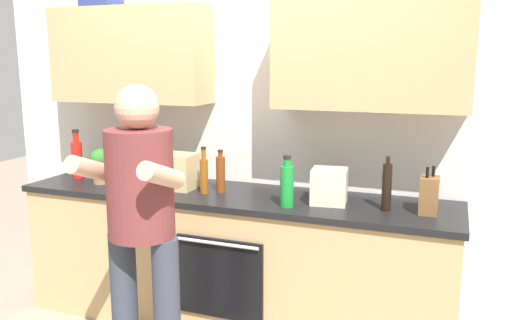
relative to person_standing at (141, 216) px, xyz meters
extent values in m
cube|color=silver|center=(0.15, 1.17, 0.29)|extent=(4.00, 0.06, 2.50)
cube|color=tan|center=(-0.68, 0.98, 0.81)|extent=(1.14, 0.32, 0.65)
cube|color=tan|center=(0.98, 0.98, 0.81)|extent=(1.14, 0.32, 0.65)
cube|color=tan|center=(0.15, 0.81, -0.53)|extent=(2.80, 0.60, 0.86)
cube|color=black|center=(0.15, 0.81, -0.08)|extent=(2.84, 0.64, 0.04)
cube|color=black|center=(0.20, 0.50, -0.51)|extent=(0.56, 0.02, 0.50)
cylinder|color=silver|center=(0.20, 0.48, -0.28)|extent=(0.52, 0.02, 0.02)
cylinder|color=#383D4C|center=(-0.13, 0.01, -0.53)|extent=(0.14, 0.14, 0.86)
cylinder|color=#383D4C|center=(0.13, 0.01, -0.53)|extent=(0.14, 0.14, 0.86)
cylinder|color=brown|center=(0.00, 0.01, 0.17)|extent=(0.34, 0.34, 0.55)
sphere|color=#D8AD8C|center=(0.00, 0.01, 0.56)|extent=(0.22, 0.22, 0.22)
cylinder|color=#D8AD8C|center=(-0.20, -0.11, 0.25)|extent=(0.09, 0.31, 0.19)
cylinder|color=#D8AD8C|center=(0.20, -0.11, 0.25)|extent=(0.09, 0.31, 0.19)
cylinder|color=red|center=(-1.07, 0.83, 0.07)|extent=(0.08, 0.08, 0.26)
cylinder|color=red|center=(-1.07, 0.83, 0.24)|extent=(0.04, 0.04, 0.07)
cylinder|color=black|center=(-1.07, 0.83, 0.28)|extent=(0.05, 0.05, 0.02)
cylinder|color=#198C33|center=(0.58, 0.64, 0.06)|extent=(0.08, 0.08, 0.24)
cylinder|color=#198C33|center=(0.58, 0.64, 0.20)|extent=(0.04, 0.04, 0.04)
cylinder|color=black|center=(0.58, 0.64, 0.23)|extent=(0.05, 0.05, 0.02)
cylinder|color=black|center=(1.13, 0.76, 0.07)|extent=(0.05, 0.05, 0.27)
cylinder|color=black|center=(1.13, 0.76, 0.22)|extent=(0.02, 0.02, 0.03)
cylinder|color=black|center=(1.13, 0.76, 0.25)|extent=(0.02, 0.02, 0.01)
cylinder|color=#8C4C14|center=(-0.01, 0.75, 0.05)|extent=(0.05, 0.05, 0.22)
cylinder|color=#8C4C14|center=(-0.01, 0.75, 0.19)|extent=(0.03, 0.03, 0.07)
cylinder|color=black|center=(-0.01, 0.75, 0.23)|extent=(0.03, 0.03, 0.01)
cylinder|color=brown|center=(0.07, 0.82, 0.05)|extent=(0.06, 0.06, 0.23)
cylinder|color=brown|center=(0.07, 0.82, 0.19)|extent=(0.03, 0.03, 0.03)
cylinder|color=black|center=(0.07, 0.82, 0.21)|extent=(0.03, 0.03, 0.01)
cylinder|color=#33598C|center=(-0.65, 0.85, -0.02)|extent=(0.07, 0.07, 0.09)
cube|color=brown|center=(1.36, 0.79, 0.04)|extent=(0.10, 0.14, 0.21)
cylinder|color=black|center=(1.34, 0.77, 0.18)|extent=(0.02, 0.02, 0.06)
cylinder|color=black|center=(1.37, 0.81, 0.18)|extent=(0.02, 0.02, 0.06)
cylinder|color=#9E6647|center=(-0.80, 0.74, 0.00)|extent=(0.11, 0.11, 0.12)
sphere|color=#2D6B28|center=(-0.80, 0.74, 0.11)|extent=(0.14, 0.14, 0.14)
cube|color=beige|center=(0.79, 0.80, 0.04)|extent=(0.23, 0.23, 0.21)
cube|color=tan|center=(-0.22, 0.80, 0.05)|extent=(0.22, 0.21, 0.23)
camera|label=1|loc=(1.46, -2.20, 0.78)|focal=36.85mm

